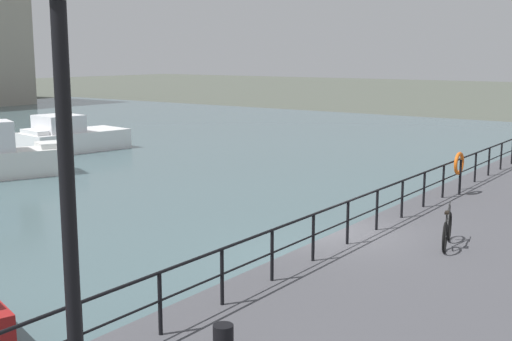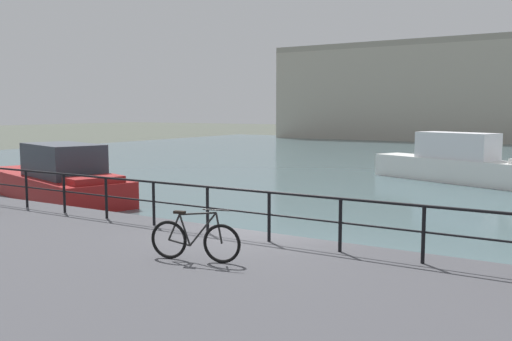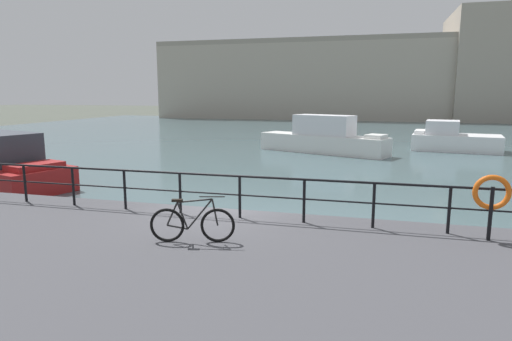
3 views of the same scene
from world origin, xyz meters
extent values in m
plane|color=#4C5147|center=(0.00, 0.00, 0.00)|extent=(240.00, 240.00, 0.00)
cube|color=#476066|center=(0.00, 30.20, 0.01)|extent=(80.00, 60.00, 0.01)
cube|color=white|center=(0.62, 18.30, 0.60)|extent=(8.84, 5.02, 1.18)
cube|color=silver|center=(0.72, 18.26, 1.85)|extent=(4.24, 2.96, 1.32)
cube|color=maroon|center=(-12.36, 4.20, 0.51)|extent=(9.69, 5.35, 0.99)
cube|color=#333842|center=(-11.28, 3.87, 1.65)|extent=(4.16, 3.06, 1.29)
cube|color=maroon|center=(-8.63, 3.05, 1.12)|extent=(1.63, 2.16, 0.24)
cylinder|color=black|center=(-7.20, -0.75, 1.37)|extent=(0.07, 0.07, 1.05)
cylinder|color=black|center=(-5.59, -0.75, 1.37)|extent=(0.07, 0.07, 1.05)
cylinder|color=black|center=(-3.99, -0.75, 1.37)|extent=(0.07, 0.07, 1.05)
cylinder|color=black|center=(-2.39, -0.75, 1.37)|extent=(0.07, 0.07, 1.05)
cylinder|color=black|center=(-0.78, -0.75, 1.37)|extent=(0.07, 0.07, 1.05)
cylinder|color=black|center=(0.82, -0.75, 1.37)|extent=(0.07, 0.07, 1.05)
cylinder|color=black|center=(2.42, -0.75, 1.37)|extent=(0.07, 0.07, 1.05)
cylinder|color=black|center=(4.03, -0.75, 1.37)|extent=(0.07, 0.07, 1.05)
cylinder|color=black|center=(0.02, -0.75, 1.89)|extent=(27.25, 0.06, 0.06)
cylinder|color=black|center=(0.02, -0.75, 1.42)|extent=(27.25, 0.04, 0.04)
torus|color=black|center=(0.93, -2.63, 1.20)|extent=(0.71, 0.24, 0.72)
torus|color=black|center=(-0.09, -2.89, 1.20)|extent=(0.71, 0.24, 0.72)
cylinder|color=black|center=(0.57, -2.72, 1.44)|extent=(0.54, 0.17, 0.66)
cylinder|color=black|center=(0.22, -2.81, 1.41)|extent=(0.24, 0.09, 0.58)
cylinder|color=black|center=(0.47, -2.74, 1.73)|extent=(0.71, 0.21, 0.11)
cylinder|color=black|center=(0.11, -2.84, 1.16)|extent=(0.43, 0.14, 0.12)
cylinder|color=black|center=(0.02, -2.86, 1.45)|extent=(0.26, 0.10, 0.51)
cylinder|color=black|center=(0.87, -2.64, 1.48)|extent=(0.14, 0.07, 0.57)
cube|color=black|center=(0.13, -2.83, 1.73)|extent=(0.24, 0.14, 0.05)
cylinder|color=black|center=(0.82, -2.65, 1.81)|extent=(0.51, 0.15, 0.02)
camera|label=1|loc=(-14.51, -7.91, 5.34)|focal=46.38mm
camera|label=2|loc=(6.52, -10.58, 3.58)|focal=38.58mm
camera|label=3|loc=(3.99, -10.89, 3.89)|focal=30.90mm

